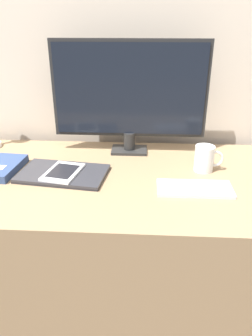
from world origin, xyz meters
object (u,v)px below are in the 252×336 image
object	(u,v)px
keyboard	(195,188)
ereader	(63,172)
laptop	(63,174)
coffee_mug	(205,159)
monitor	(130,94)

from	to	relation	value
keyboard	ereader	bearing A→B (deg)	171.32
laptop	coffee_mug	world-z (taller)	coffee_mug
monitor	laptop	distance (m)	0.44
monitor	coffee_mug	bearing A→B (deg)	-31.07
ereader	coffee_mug	distance (m)	0.56
ereader	coffee_mug	size ratio (longest dim) A/B	1.67
keyboard	laptop	size ratio (longest dim) A/B	0.75
keyboard	coffee_mug	bearing A→B (deg)	70.84
keyboard	coffee_mug	size ratio (longest dim) A/B	2.32
ereader	coffee_mug	bearing A→B (deg)	9.43
ereader	coffee_mug	xyz separation A→B (m)	(0.55, 0.09, 0.03)
coffee_mug	ereader	bearing A→B (deg)	-170.57
monitor	ereader	xyz separation A→B (m)	(-0.24, -0.28, -0.24)
keyboard	laptop	distance (m)	0.51
monitor	keyboard	xyz separation A→B (m)	(0.25, -0.35, -0.26)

